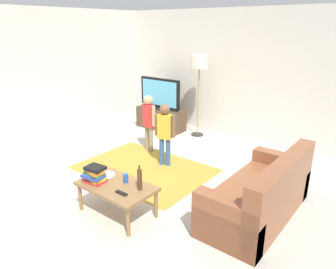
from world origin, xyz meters
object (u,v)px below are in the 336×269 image
tv_remote (121,193)px  soda_can (126,178)px  tv (160,94)px  child_center (165,129)px  coffee_table (117,188)px  plate (107,175)px  floor_lamp (199,66)px  bottle (140,179)px  book_stack (95,174)px  couch (263,197)px  child_near_tv (149,118)px  tv_stand (161,119)px

tv_remote → soda_can: (-0.17, 0.24, 0.05)m
tv → child_center: bearing=-47.8°
child_center → coffee_table: child_center is taller
child_center → plate: (0.18, -1.47, -0.24)m
tv → floor_lamp: (0.95, 0.17, 0.70)m
bottle → plate: size_ratio=1.48×
book_stack → coffee_table: bearing=22.1°
coffee_table → soda_can: (0.05, 0.12, 0.11)m
tv → plate: tv is taller
couch → book_stack: size_ratio=5.96×
bottle → plate: bottle is taller
plate → bottle: bearing=-0.0°
bottle → soda_can: size_ratio=2.72×
child_center → book_stack: (0.19, -1.68, -0.14)m
coffee_table → book_stack: 0.34m
soda_can → plate: (-0.35, -0.02, -0.05)m
floor_lamp → book_stack: floor_lamp is taller
child_near_tv → book_stack: size_ratio=3.67×
coffee_table → plate: bearing=161.5°
couch → tv_remote: bearing=-136.9°
couch → bottle: couch is taller
coffee_table → tv_remote: bearing=-28.6°
tv → book_stack: tv is taller
plate → tv_remote: bearing=-22.9°
couch → soda_can: 1.77m
coffee_table → tv_remote: size_ratio=5.88×
book_stack → plate: book_stack is taller
child_center → child_near_tv: bearing=153.5°
tv → bottle: 3.72m
floor_lamp → book_stack: size_ratio=5.89×
book_stack → soda_can: book_stack is taller
floor_lamp → tv_remote: 3.75m
couch → book_stack: bearing=-146.1°
coffee_table → plate: size_ratio=4.55×
coffee_table → soda_can: size_ratio=8.33×
tv → couch: tv is taller
tv → plate: (1.57, -3.00, -0.42)m
soda_can → coffee_table: bearing=-112.6°
child_center → bottle: child_center is taller
tv → couch: size_ratio=0.61×
floor_lamp → soda_can: floor_lamp is taller
floor_lamp → coffee_table: 3.60m
tv_stand → child_center: size_ratio=1.08×
couch → floor_lamp: floor_lamp is taller
floor_lamp → tv_remote: (1.14, -3.39, -1.11)m
child_near_tv → bottle: size_ratio=3.40×
book_stack → soda_can: (0.33, 0.23, -0.04)m
tv_stand → coffee_table: tv_stand is taller
tv → bottle: (2.19, -3.00, -0.29)m
child_center → coffee_table: 1.66m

